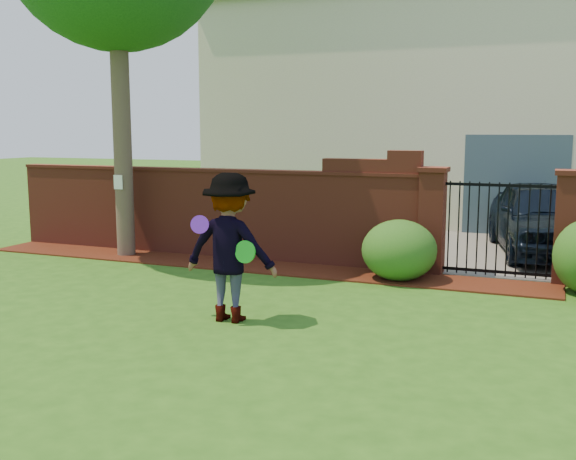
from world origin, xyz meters
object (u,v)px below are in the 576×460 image
at_px(car, 546,219).
at_px(man, 228,248).
at_px(frisbee_green, 245,252).
at_px(frisbee_purple, 200,225).

distance_m(car, man, 7.47).
height_order(car, frisbee_green, car).
bearing_deg(car, man, -132.37).
bearing_deg(frisbee_purple, frisbee_green, 13.27).
bearing_deg(frisbee_purple, man, 45.57).
bearing_deg(frisbee_green, man, 156.07).
relative_size(man, frisbee_green, 6.71).
distance_m(man, frisbee_purple, 0.51).
height_order(car, frisbee_purple, car).
bearing_deg(frisbee_green, frisbee_purple, -166.73).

